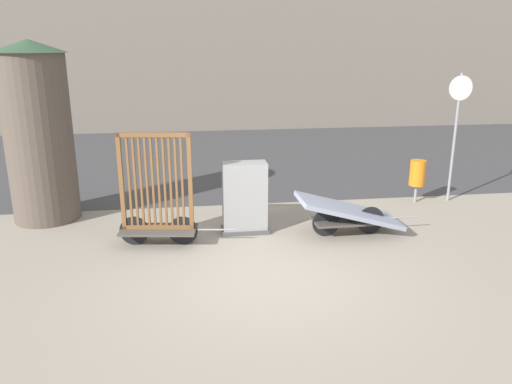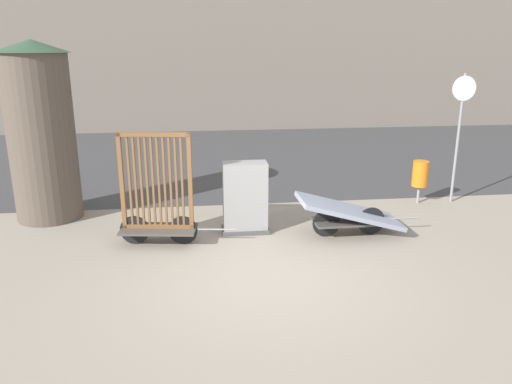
{
  "view_description": "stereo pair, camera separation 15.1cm",
  "coord_description": "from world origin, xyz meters",
  "px_view_note": "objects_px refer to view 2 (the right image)",
  "views": [
    {
      "loc": [
        -1.16,
        -6.74,
        3.37
      ],
      "look_at": [
        0.0,
        1.53,
        0.89
      ],
      "focal_mm": 35.0,
      "sensor_mm": 36.0,
      "label": 1
    },
    {
      "loc": [
        -1.01,
        -6.76,
        3.37
      ],
      "look_at": [
        0.0,
        1.53,
        0.89
      ],
      "focal_mm": 35.0,
      "sensor_mm": 36.0,
      "label": 2
    }
  ],
  "objects_px": {
    "sign_post": "(460,122)",
    "bike_cart_with_bedframe": "(158,204)",
    "advertising_column": "(41,131)",
    "utility_cabinet": "(245,200)",
    "bike_cart_with_mattress": "(350,214)",
    "trash_bin": "(420,174)"
  },
  "relations": [
    {
      "from": "bike_cart_with_bedframe",
      "to": "sign_post",
      "type": "relative_size",
      "value": 0.72
    },
    {
      "from": "utility_cabinet",
      "to": "sign_post",
      "type": "xyz_separation_m",
      "value": [
        4.75,
        1.29,
        1.16
      ]
    },
    {
      "from": "sign_post",
      "to": "bike_cart_with_bedframe",
      "type": "bearing_deg",
      "value": -164.82
    },
    {
      "from": "utility_cabinet",
      "to": "advertising_column",
      "type": "height_order",
      "value": "advertising_column"
    },
    {
      "from": "utility_cabinet",
      "to": "sign_post",
      "type": "relative_size",
      "value": 0.48
    },
    {
      "from": "sign_post",
      "to": "bike_cart_with_mattress",
      "type": "bearing_deg",
      "value": -149.34
    },
    {
      "from": "bike_cart_with_mattress",
      "to": "bike_cart_with_bedframe",
      "type": "bearing_deg",
      "value": 179.21
    },
    {
      "from": "trash_bin",
      "to": "advertising_column",
      "type": "bearing_deg",
      "value": -180.0
    },
    {
      "from": "bike_cart_with_mattress",
      "to": "sign_post",
      "type": "distance_m",
      "value": 3.61
    },
    {
      "from": "bike_cart_with_bedframe",
      "to": "bike_cart_with_mattress",
      "type": "relative_size",
      "value": 0.88
    },
    {
      "from": "bike_cart_with_mattress",
      "to": "advertising_column",
      "type": "distance_m",
      "value": 6.1
    },
    {
      "from": "sign_post",
      "to": "advertising_column",
      "type": "bearing_deg",
      "value": 179.95
    },
    {
      "from": "bike_cart_with_bedframe",
      "to": "advertising_column",
      "type": "height_order",
      "value": "advertising_column"
    },
    {
      "from": "utility_cabinet",
      "to": "trash_bin",
      "type": "height_order",
      "value": "utility_cabinet"
    },
    {
      "from": "bike_cart_with_mattress",
      "to": "sign_post",
      "type": "relative_size",
      "value": 0.82
    },
    {
      "from": "utility_cabinet",
      "to": "advertising_column",
      "type": "relative_size",
      "value": 0.38
    },
    {
      "from": "sign_post",
      "to": "utility_cabinet",
      "type": "bearing_deg",
      "value": -164.74
    },
    {
      "from": "bike_cart_with_mattress",
      "to": "trash_bin",
      "type": "xyz_separation_m",
      "value": [
        2.1,
        1.71,
        0.24
      ]
    },
    {
      "from": "bike_cart_with_bedframe",
      "to": "utility_cabinet",
      "type": "distance_m",
      "value": 1.61
    },
    {
      "from": "bike_cart_with_mattress",
      "to": "sign_post",
      "type": "height_order",
      "value": "sign_post"
    },
    {
      "from": "bike_cart_with_bedframe",
      "to": "utility_cabinet",
      "type": "xyz_separation_m",
      "value": [
        1.55,
        0.41,
        -0.11
      ]
    },
    {
      "from": "bike_cart_with_mattress",
      "to": "sign_post",
      "type": "xyz_separation_m",
      "value": [
        2.88,
        1.71,
        1.36
      ]
    }
  ]
}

